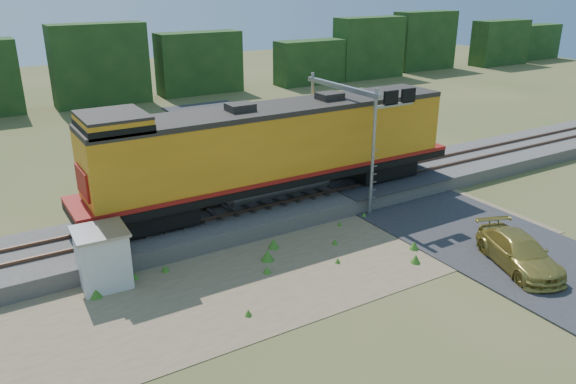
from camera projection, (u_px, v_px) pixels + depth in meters
ground at (342, 258)px, 25.05m from camera, size 140.00×140.00×0.00m
ballast at (275, 207)px, 29.70m from camera, size 70.00×5.00×0.80m
rails at (275, 198)px, 29.53m from camera, size 70.00×1.54×0.16m
dirt_shoulder at (298, 265)px, 24.48m from camera, size 26.00×8.00×0.03m
road at (443, 218)px, 29.01m from camera, size 7.00×66.00×0.86m
tree_line_north at (109, 74)px, 54.30m from camera, size 130.00×3.00×6.50m
weed_clumps at (273, 278)px, 23.44m from camera, size 15.00×6.20×0.56m
locomotive at (273, 148)px, 28.52m from camera, size 20.92×3.19×5.40m
shed at (103, 257)px, 22.50m from camera, size 2.13×2.13×2.44m
signal_gantry at (354, 112)px, 29.70m from camera, size 2.66×6.20×6.72m
car at (519, 253)px, 24.06m from camera, size 3.55×5.24×1.41m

